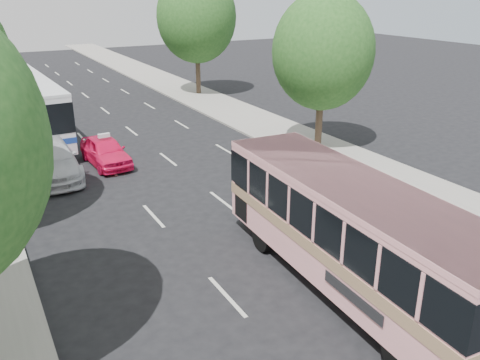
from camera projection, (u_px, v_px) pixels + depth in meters
ground at (250, 250)px, 16.59m from camera, size 120.00×120.00×0.00m
sidewalk_right at (215, 104)px, 36.76m from camera, size 4.00×90.00×0.12m
tree_right_near at (325, 48)px, 25.17m from camera, size 5.10×5.10×7.95m
tree_right_far at (198, 13)px, 38.08m from camera, size 6.00×6.00×9.35m
pink_bus at (351, 225)px, 13.81m from camera, size 3.01×10.12×3.19m
pink_taxi at (105, 151)px, 24.26m from camera, size 1.85×4.09×1.36m
white_pickup at (49, 159)px, 22.75m from camera, size 2.47×5.71×1.64m
tour_coach_front at (25, 103)px, 27.74m from camera, size 2.95×11.59×3.44m
taxi_roof_sign at (104, 135)px, 23.98m from camera, size 0.56×0.21×0.18m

